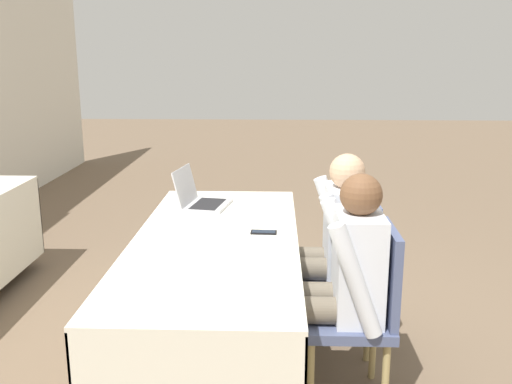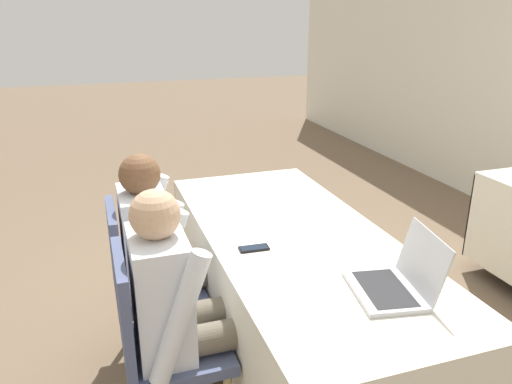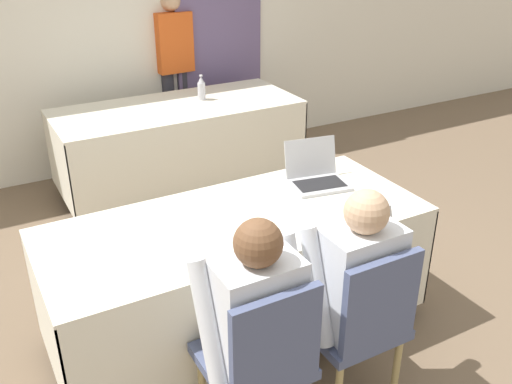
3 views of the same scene
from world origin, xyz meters
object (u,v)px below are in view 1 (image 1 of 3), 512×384
(chair_near_left, at_px, (361,306))
(chair_near_right, at_px, (348,267))
(person_white_shirt, at_px, (331,240))
(cell_phone, at_px, (264,232))
(person_checkered_shirt, at_px, (341,276))
(laptop, at_px, (201,199))

(chair_near_left, height_order, chair_near_right, same)
(chair_near_right, height_order, person_white_shirt, person_white_shirt)
(cell_phone, bearing_deg, chair_near_left, -122.64)
(cell_phone, bearing_deg, person_checkered_shirt, -129.29)
(person_white_shirt, bearing_deg, chair_near_left, 10.95)
(laptop, relative_size, cell_phone, 2.62)
(laptop, relative_size, person_checkered_shirt, 0.32)
(chair_near_left, xyz_separation_m, person_white_shirt, (0.53, 0.10, 0.16))
(laptop, bearing_deg, person_white_shirt, -103.99)
(chair_near_left, distance_m, person_white_shirt, 0.57)
(laptop, xyz_separation_m, cell_phone, (-0.53, -0.41, -0.04))
(laptop, bearing_deg, person_checkered_shirt, -128.19)
(chair_near_right, xyz_separation_m, person_checkered_shirt, (-0.53, 0.10, 0.16))
(chair_near_left, distance_m, chair_near_right, 0.53)
(cell_phone, relative_size, chair_near_left, 0.16)
(laptop, height_order, cell_phone, laptop)
(laptop, relative_size, person_white_shirt, 0.32)
(cell_phone, xyz_separation_m, chair_near_right, (0.18, -0.49, -0.26))
(person_white_shirt, bearing_deg, chair_near_right, 90.00)
(person_checkered_shirt, distance_m, person_white_shirt, 0.53)
(chair_near_right, xyz_separation_m, person_white_shirt, (0.00, 0.10, 0.16))
(laptop, height_order, person_checkered_shirt, person_checkered_shirt)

